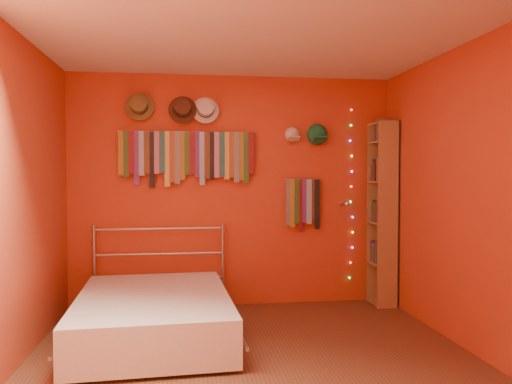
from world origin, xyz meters
name	(u,v)px	position (x,y,z in m)	size (l,w,h in m)	color
ground	(255,364)	(0.00, 0.00, 0.00)	(3.50, 3.50, 0.00)	brown
back_wall	(233,191)	(0.00, 1.75, 1.25)	(3.50, 0.02, 2.50)	#AC311B
right_wall	(474,197)	(1.75, 0.00, 1.25)	(0.02, 3.50, 2.50)	#AC311B
left_wall	(6,200)	(-1.75, 0.00, 1.25)	(0.02, 3.50, 2.50)	#AC311B
ceiling	(255,29)	(0.00, 0.00, 2.50)	(3.50, 3.50, 0.02)	white
tie_rack	(188,154)	(-0.49, 1.68, 1.64)	(1.45, 0.03, 0.60)	#A8A8AD
small_tie_rack	(303,202)	(0.76, 1.69, 1.13)	(0.40, 0.03, 0.59)	#A8A8AD
fedora_olive	(139,106)	(-0.99, 1.65, 2.15)	(0.30, 0.16, 0.30)	brown
fedora_brown	(183,109)	(-0.54, 1.65, 2.12)	(0.30, 0.16, 0.29)	#432618
fedora_white	(206,109)	(-0.30, 1.65, 2.12)	(0.29, 0.16, 0.29)	silver
cap_white	(292,135)	(0.64, 1.70, 1.87)	(0.17, 0.21, 0.17)	silver
cap_green	(317,135)	(0.92, 1.70, 1.87)	(0.20, 0.25, 0.20)	#197342
fairy_lights	(351,194)	(1.32, 1.71, 1.21)	(0.06, 0.02, 1.91)	#FF3333
reading_lamp	(346,204)	(1.21, 1.54, 1.11)	(0.06, 0.27, 0.08)	#A8A8AD
bookshelf	(386,212)	(1.66, 1.53, 1.02)	(0.25, 0.34, 2.00)	#A4844A
bed	(154,315)	(-0.79, 0.70, 0.21)	(1.45, 1.91, 0.91)	#A8A8AD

